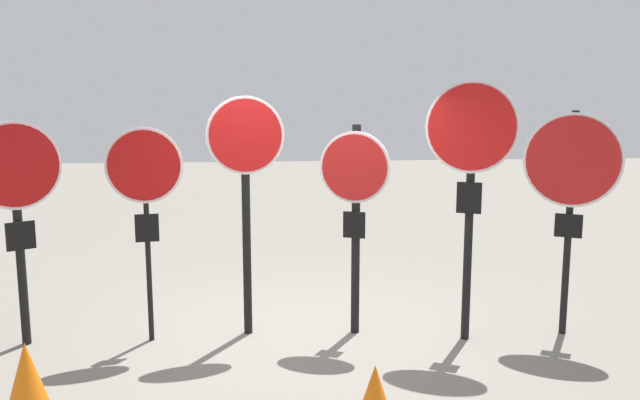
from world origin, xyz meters
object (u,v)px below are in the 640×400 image
Objects in this scene: stop_sign_3 at (355,196)px; stop_sign_5 at (572,177)px; stop_sign_1 at (145,182)px; stop_sign_2 at (246,169)px; traffic_cone_0 at (27,385)px; stop_sign_4 at (471,160)px; stop_sign_0 at (17,192)px.

stop_sign_5 is at bearing 15.74° from stop_sign_3.
stop_sign_3 is (2.09, 0.02, -0.17)m from stop_sign_1.
stop_sign_2 is at bearing -2.79° from stop_sign_1.
traffic_cone_0 is (-2.72, -1.67, -1.14)m from stop_sign_3.
traffic_cone_0 is (-3.82, -1.37, -1.52)m from stop_sign_4.
stop_sign_3 is at bearing -11.23° from stop_sign_2.
stop_sign_0 is 1.02× the size of stop_sign_3.
stop_sign_1 is at bearing 179.60° from stop_sign_2.
traffic_cone_0 is (-1.61, -1.76, -1.42)m from stop_sign_2.
stop_sign_0 is at bearing -158.19° from stop_sign_4.
stop_sign_2 is 1.13× the size of stop_sign_3.
stop_sign_1 is 2.20m from traffic_cone_0.
stop_sign_2 is (2.21, 0.09, 0.19)m from stop_sign_0.
stop_sign_3 is (3.32, -0.00, -0.09)m from stop_sign_0.
stop_sign_5 is 5.27m from traffic_cone_0.
stop_sign_0 is 2.16m from traffic_cone_0.
stop_sign_3 is 3.39m from traffic_cone_0.
stop_sign_3 is 0.84× the size of stop_sign_4.
stop_sign_2 is 0.94× the size of stop_sign_4.
stop_sign_2 is at bearing -31.74° from stop_sign_0.
stop_sign_4 is at bearing -147.54° from stop_sign_5.
stop_sign_5 reaches higher than stop_sign_1.
stop_sign_2 reaches higher than stop_sign_1.
stop_sign_1 is at bearing -34.97° from stop_sign_0.
stop_sign_0 is at bearing 169.98° from stop_sign_1.
stop_sign_4 reaches higher than stop_sign_1.
stop_sign_4 is (1.10, -0.30, 0.38)m from stop_sign_3.
traffic_cone_0 is (0.60, -1.67, -1.23)m from stop_sign_0.
stop_sign_3 is at bearing 31.55° from traffic_cone_0.
traffic_cone_0 is (-4.90, -1.42, -1.34)m from stop_sign_5.
stop_sign_5 is at bearing -12.12° from stop_sign_1.
traffic_cone_0 is at bearing -139.13° from stop_sign_2.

